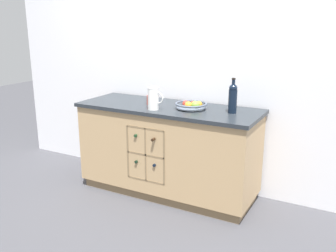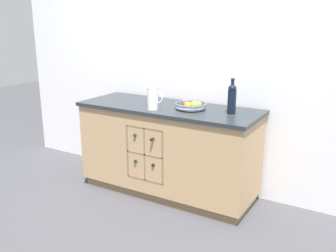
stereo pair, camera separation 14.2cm
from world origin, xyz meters
name	(u,v)px [view 1 (the left image)]	position (x,y,z in m)	size (l,w,h in m)	color
ground_plane	(168,192)	(0.00, 0.00, 0.00)	(14.00, 14.00, 0.00)	#424247
back_wall	(185,63)	(0.00, 0.37, 1.27)	(4.40, 0.06, 2.55)	white
kitchen_island	(168,150)	(0.00, 0.00, 0.46)	(1.78, 0.67, 0.90)	olive
fruit_bowl	(192,105)	(0.25, 0.00, 0.94)	(0.30, 0.30, 0.09)	#4C5666
white_pitcher	(153,98)	(-0.05, -0.19, 1.01)	(0.16, 0.11, 0.21)	white
ceramic_mug	(151,100)	(-0.19, -0.01, 0.95)	(0.12, 0.08, 0.09)	#B7473D
standing_wine_bottle	(233,97)	(0.63, 0.04, 1.04)	(0.08, 0.08, 0.31)	black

